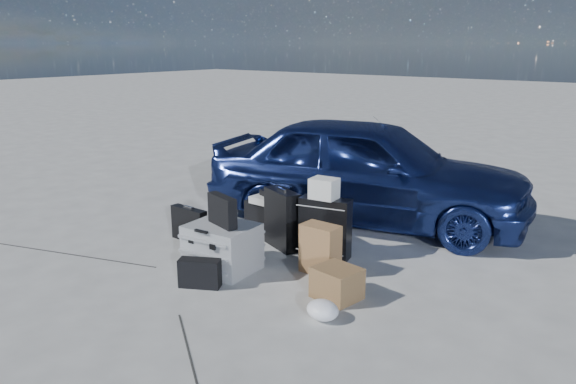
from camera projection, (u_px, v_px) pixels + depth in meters
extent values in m
plane|color=beige|center=(223.00, 277.00, 5.07)|extent=(60.00, 60.00, 0.00)
imported|color=navy|center=(367.00, 170.00, 6.49)|extent=(3.92, 2.34, 1.25)
cube|color=#929597|center=(222.00, 247.00, 5.19)|extent=(0.64, 0.54, 0.44)
cube|color=black|center=(222.00, 211.00, 5.08)|extent=(0.39, 0.19, 0.28)
cube|color=black|center=(189.00, 225.00, 5.96)|extent=(0.47, 0.12, 0.36)
cube|color=black|center=(282.00, 219.00, 5.74)|extent=(0.50, 0.33, 0.61)
cube|color=black|center=(325.00, 228.00, 5.49)|extent=(0.53, 0.29, 0.60)
cube|color=silver|center=(324.00, 188.00, 5.38)|extent=(0.27, 0.23, 0.20)
cube|color=black|center=(274.00, 218.00, 6.25)|extent=(0.69, 0.35, 0.33)
cube|color=silver|center=(273.00, 200.00, 6.20)|extent=(0.45, 0.34, 0.08)
cube|color=black|center=(274.00, 194.00, 6.20)|extent=(0.35, 0.30, 0.06)
cube|color=olive|center=(320.00, 249.00, 5.12)|extent=(0.35, 0.21, 0.46)
cube|color=olive|center=(337.00, 283.00, 4.62)|extent=(0.40, 0.36, 0.26)
ellipsoid|color=white|center=(323.00, 310.00, 4.28)|extent=(0.31, 0.29, 0.15)
cube|color=black|center=(200.00, 273.00, 4.84)|extent=(0.38, 0.29, 0.25)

